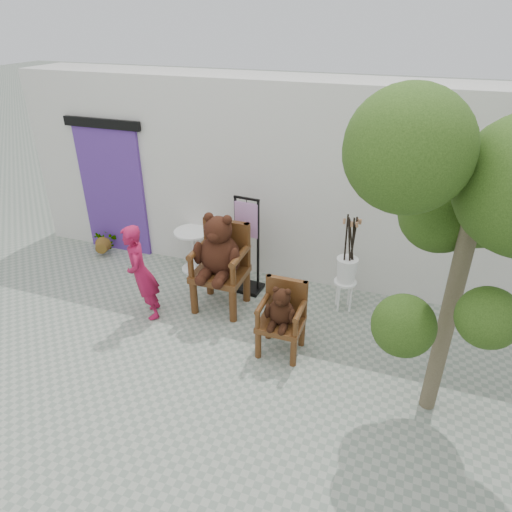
{
  "coord_description": "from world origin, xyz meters",
  "views": [
    {
      "loc": [
        1.76,
        -3.55,
        3.83
      ],
      "look_at": [
        -0.02,
        1.47,
        0.95
      ],
      "focal_mm": 32.0,
      "sensor_mm": 36.0,
      "label": 1
    }
  ],
  "objects_px": {
    "person": "(141,273)",
    "tree": "(497,187)",
    "chair_small": "(282,312)",
    "cafe_table": "(194,246)",
    "chair_big": "(220,255)",
    "stool_bucket": "(347,270)",
    "display_stand": "(247,256)"
  },
  "relations": [
    {
      "from": "person",
      "to": "tree",
      "type": "distance_m",
      "value": 4.36
    },
    {
      "from": "chair_small",
      "to": "tree",
      "type": "height_order",
      "value": "tree"
    },
    {
      "from": "person",
      "to": "cafe_table",
      "type": "relative_size",
      "value": 1.97
    },
    {
      "from": "chair_big",
      "to": "stool_bucket",
      "type": "relative_size",
      "value": 1.0
    },
    {
      "from": "chair_big",
      "to": "cafe_table",
      "type": "xyz_separation_m",
      "value": [
        -0.85,
        0.83,
        -0.4
      ]
    },
    {
      "from": "stool_bucket",
      "to": "chair_big",
      "type": "bearing_deg",
      "value": -162.64
    },
    {
      "from": "person",
      "to": "display_stand",
      "type": "bearing_deg",
      "value": 104.01
    },
    {
      "from": "display_stand",
      "to": "chair_big",
      "type": "bearing_deg",
      "value": -104.67
    },
    {
      "from": "stool_bucket",
      "to": "tree",
      "type": "relative_size",
      "value": 0.43
    },
    {
      "from": "chair_big",
      "to": "chair_small",
      "type": "xyz_separation_m",
      "value": [
        1.1,
        -0.65,
        -0.27
      ]
    },
    {
      "from": "person",
      "to": "tree",
      "type": "bearing_deg",
      "value": 51.53
    },
    {
      "from": "chair_small",
      "to": "stool_bucket",
      "type": "bearing_deg",
      "value": 63.56
    },
    {
      "from": "chair_small",
      "to": "person",
      "type": "relative_size",
      "value": 0.68
    },
    {
      "from": "chair_small",
      "to": "cafe_table",
      "type": "xyz_separation_m",
      "value": [
        -1.95,
        1.48,
        -0.13
      ]
    },
    {
      "from": "display_stand",
      "to": "stool_bucket",
      "type": "height_order",
      "value": "display_stand"
    },
    {
      "from": "chair_big",
      "to": "tree",
      "type": "xyz_separation_m",
      "value": [
        3.0,
        -1.07,
        1.72
      ]
    },
    {
      "from": "stool_bucket",
      "to": "tree",
      "type": "distance_m",
      "value": 2.82
    },
    {
      "from": "chair_big",
      "to": "cafe_table",
      "type": "bearing_deg",
      "value": 135.63
    },
    {
      "from": "display_stand",
      "to": "stool_bucket",
      "type": "xyz_separation_m",
      "value": [
        1.49,
        -0.01,
        0.06
      ]
    },
    {
      "from": "cafe_table",
      "to": "display_stand",
      "type": "height_order",
      "value": "display_stand"
    },
    {
      "from": "person",
      "to": "tree",
      "type": "height_order",
      "value": "tree"
    },
    {
      "from": "chair_big",
      "to": "stool_bucket",
      "type": "bearing_deg",
      "value": 17.36
    },
    {
      "from": "tree",
      "to": "chair_big",
      "type": "bearing_deg",
      "value": 160.41
    },
    {
      "from": "person",
      "to": "stool_bucket",
      "type": "height_order",
      "value": "stool_bucket"
    },
    {
      "from": "person",
      "to": "tree",
      "type": "relative_size",
      "value": 0.41
    },
    {
      "from": "chair_big",
      "to": "person",
      "type": "relative_size",
      "value": 1.05
    },
    {
      "from": "chair_big",
      "to": "person",
      "type": "distance_m",
      "value": 1.09
    },
    {
      "from": "display_stand",
      "to": "person",
      "type": "bearing_deg",
      "value": -129.11
    },
    {
      "from": "chair_big",
      "to": "display_stand",
      "type": "bearing_deg",
      "value": 69.86
    },
    {
      "from": "chair_big",
      "to": "tree",
      "type": "bearing_deg",
      "value": -19.59
    },
    {
      "from": "chair_small",
      "to": "display_stand",
      "type": "xyz_separation_m",
      "value": [
        -0.9,
        1.19,
        0.02
      ]
    },
    {
      "from": "chair_small",
      "to": "cafe_table",
      "type": "distance_m",
      "value": 2.45
    }
  ]
}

